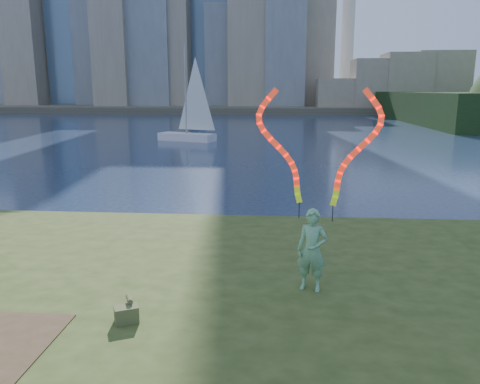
{
  "coord_description": "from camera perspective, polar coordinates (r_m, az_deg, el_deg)",
  "views": [
    {
      "loc": [
        2.58,
        -8.41,
        4.37
      ],
      "look_at": [
        1.85,
        1.0,
        2.3
      ],
      "focal_mm": 35.0,
      "sensor_mm": 36.0,
      "label": 1
    }
  ],
  "objects": [
    {
      "name": "ground",
      "position": [
        9.82,
        -11.62,
        -14.3
      ],
      "size": [
        320.0,
        320.0,
        0.0
      ],
      "primitive_type": "plane",
      "color": "#1B2944",
      "rests_on": "ground"
    },
    {
      "name": "grassy_knoll",
      "position": [
        7.76,
        -16.64,
        -19.45
      ],
      "size": [
        20.0,
        18.0,
        0.8
      ],
      "color": "#354418",
      "rests_on": "ground"
    },
    {
      "name": "far_shore",
      "position": [
        103.51,
        3.08,
        10.28
      ],
      "size": [
        320.0,
        40.0,
        1.2
      ],
      "primitive_type": "cube",
      "color": "#494435",
      "rests_on": "ground"
    },
    {
      "name": "woman_with_ribbons",
      "position": [
        8.37,
        9.02,
        -2.54
      ],
      "size": [
        1.93,
        0.64,
        3.91
      ],
      "rotation": [
        0.0,
        0.0,
        -0.29
      ],
      "color": "#107026",
      "rests_on": "grassy_knoll"
    },
    {
      "name": "canvas_bag",
      "position": [
        7.77,
        -13.65,
        -14.15
      ],
      "size": [
        0.43,
        0.49,
        0.35
      ],
      "rotation": [
        0.0,
        0.0,
        0.43
      ],
      "color": "#464E2B",
      "rests_on": "grassy_knoll"
    },
    {
      "name": "sailboat",
      "position": [
        40.92,
        -6.22,
        8.15
      ],
      "size": [
        5.28,
        3.36,
        8.12
      ],
      "rotation": [
        0.0,
        0.0,
        -0.38
      ],
      "color": "white",
      "rests_on": "ground"
    }
  ]
}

